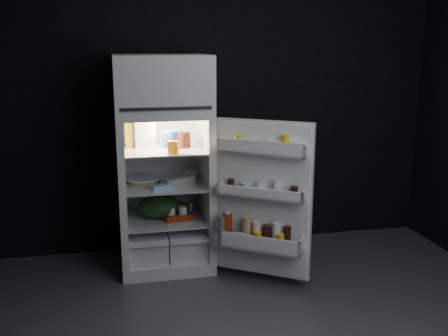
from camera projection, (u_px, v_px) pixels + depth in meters
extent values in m
cube|color=#46464B|center=(272.00, 335.00, 3.44)|extent=(4.00, 3.40, 0.00)
cube|color=black|center=(220.00, 102.00, 4.75)|extent=(4.00, 0.00, 2.70)
cube|color=white|center=(166.00, 258.00, 4.55)|extent=(0.76, 0.70, 0.10)
cube|color=white|center=(121.00, 188.00, 4.33)|extent=(0.05, 0.70, 1.20)
cube|color=white|center=(206.00, 183.00, 4.47)|extent=(0.05, 0.70, 1.20)
cube|color=white|center=(161.00, 176.00, 4.71)|extent=(0.66, 0.05, 1.20)
cube|color=white|center=(162.00, 111.00, 4.25)|extent=(0.76, 0.70, 0.06)
cube|color=white|center=(161.00, 81.00, 4.20)|extent=(0.76, 0.70, 0.42)
cube|color=black|center=(167.00, 109.00, 3.90)|extent=(0.68, 0.01, 0.02)
cube|color=white|center=(125.00, 189.00, 4.31)|extent=(0.01, 0.65, 1.20)
cube|color=white|center=(203.00, 184.00, 4.44)|extent=(0.01, 0.65, 1.20)
cube|color=white|center=(163.00, 116.00, 4.24)|extent=(0.66, 0.65, 0.01)
cube|color=white|center=(166.00, 253.00, 4.52)|extent=(0.66, 0.65, 0.01)
cube|color=white|center=(164.00, 149.00, 4.30)|extent=(0.65, 0.63, 0.01)
cube|color=white|center=(165.00, 184.00, 4.37)|extent=(0.65, 0.63, 0.01)
cube|color=white|center=(165.00, 218.00, 4.44)|extent=(0.65, 0.63, 0.01)
cube|color=white|center=(147.00, 241.00, 4.47)|extent=(0.32, 0.59, 0.22)
cube|color=white|center=(185.00, 238.00, 4.54)|extent=(0.32, 0.59, 0.22)
cube|color=white|center=(149.00, 245.00, 4.14)|extent=(0.32, 0.02, 0.03)
cube|color=white|center=(190.00, 242.00, 4.21)|extent=(0.32, 0.02, 0.03)
cube|color=#FFE5B2|center=(163.00, 119.00, 4.20)|extent=(0.14, 0.14, 0.02)
cube|color=white|center=(263.00, 199.00, 4.03)|extent=(0.66, 0.47, 1.22)
cube|color=white|center=(262.00, 200.00, 4.00)|extent=(0.60, 0.41, 1.18)
cube|color=white|center=(261.00, 153.00, 3.88)|extent=(0.61, 0.46, 0.02)
cube|color=white|center=(260.00, 149.00, 3.84)|extent=(0.57, 0.40, 0.10)
cube|color=white|center=(305.00, 152.00, 3.75)|extent=(0.07, 0.09, 0.10)
cube|color=white|center=(220.00, 145.00, 3.99)|extent=(0.07, 0.09, 0.10)
cube|color=white|center=(260.00, 197.00, 3.95)|extent=(0.62, 0.46, 0.02)
cube|color=white|center=(259.00, 194.00, 3.91)|extent=(0.57, 0.40, 0.09)
cube|color=white|center=(303.00, 197.00, 3.83)|extent=(0.07, 0.09, 0.09)
cube|color=white|center=(220.00, 188.00, 4.07)|extent=(0.07, 0.09, 0.09)
cube|color=white|center=(259.00, 248.00, 4.03)|extent=(0.64, 0.50, 0.02)
cube|color=white|center=(256.00, 244.00, 3.96)|extent=(0.57, 0.40, 0.13)
cube|color=white|center=(301.00, 248.00, 3.90)|extent=(0.10, 0.13, 0.13)
cube|color=white|center=(219.00, 236.00, 4.14)|extent=(0.10, 0.13, 0.13)
cube|color=white|center=(262.00, 141.00, 3.86)|extent=(0.60, 0.45, 0.02)
cylinder|color=yellow|center=(285.00, 145.00, 3.80)|extent=(0.08, 0.08, 0.14)
cylinder|color=beige|center=(267.00, 146.00, 3.85)|extent=(0.08, 0.08, 0.10)
cylinder|color=yellow|center=(239.00, 143.00, 3.93)|extent=(0.08, 0.08, 0.11)
cylinder|color=black|center=(294.00, 193.00, 3.85)|extent=(0.08, 0.08, 0.10)
cylinder|color=white|center=(277.00, 189.00, 3.89)|extent=(0.07, 0.07, 0.13)
cylinder|color=silver|center=(261.00, 189.00, 3.94)|extent=(0.08, 0.08, 0.11)
cylinder|color=#93B8E4|center=(246.00, 189.00, 3.99)|extent=(0.08, 0.08, 0.09)
cylinder|color=black|center=(231.00, 186.00, 4.03)|extent=(0.08, 0.08, 0.11)
cylinder|color=black|center=(287.00, 239.00, 3.92)|extent=(0.08, 0.08, 0.19)
cylinder|color=white|center=(277.00, 236.00, 3.95)|extent=(0.09, 0.09, 0.21)
cylinder|color=black|center=(266.00, 237.00, 3.98)|extent=(0.09, 0.09, 0.18)
cylinder|color=beige|center=(257.00, 234.00, 4.01)|extent=(0.09, 0.09, 0.20)
cylinder|color=tan|center=(247.00, 232.00, 4.04)|extent=(0.09, 0.09, 0.22)
cylinder|color=maroon|center=(227.00, 228.00, 4.09)|extent=(0.10, 0.10, 0.24)
cylinder|color=yellow|center=(280.00, 243.00, 3.91)|extent=(0.08, 0.08, 0.14)
cylinder|color=orange|center=(257.00, 240.00, 3.98)|extent=(0.08, 0.08, 0.14)
cylinder|color=#93B8E4|center=(240.00, 240.00, 4.03)|extent=(0.08, 0.08, 0.11)
cylinder|color=#B4B5B9|center=(221.00, 230.00, 4.07)|extent=(0.10, 0.10, 0.23)
cylinder|color=white|center=(227.00, 213.00, 4.07)|extent=(0.05, 0.05, 0.02)
cube|color=white|center=(146.00, 133.00, 4.33)|extent=(0.18, 0.18, 0.24)
cylinder|color=#214BB6|center=(170.00, 139.00, 4.31)|extent=(0.15, 0.15, 0.14)
cylinder|color=black|center=(184.00, 140.00, 4.32)|extent=(0.14, 0.14, 0.13)
cylinder|color=#B27B1C|center=(129.00, 135.00, 4.29)|extent=(0.09, 0.09, 0.22)
cube|color=orange|center=(174.00, 147.00, 4.08)|extent=(0.10, 0.09, 0.10)
cube|color=gray|center=(178.00, 181.00, 4.30)|extent=(0.29, 0.21, 0.07)
cylinder|color=tan|center=(144.00, 181.00, 4.38)|extent=(0.34, 0.34, 0.04)
cube|color=#93B8E4|center=(161.00, 187.00, 4.19)|extent=(0.19, 0.14, 0.04)
cube|color=beige|center=(191.00, 174.00, 4.60)|extent=(0.12, 0.11, 0.05)
ellipsoid|color=#193815|center=(159.00, 206.00, 4.43)|extent=(0.36, 0.31, 0.20)
cube|color=maroon|center=(178.00, 217.00, 4.38)|extent=(0.26, 0.18, 0.05)
cylinder|color=maroon|center=(180.00, 207.00, 4.57)|extent=(0.08, 0.08, 0.09)
cylinder|color=#B4B5B9|center=(190.00, 207.00, 4.59)|extent=(0.09, 0.09, 0.09)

